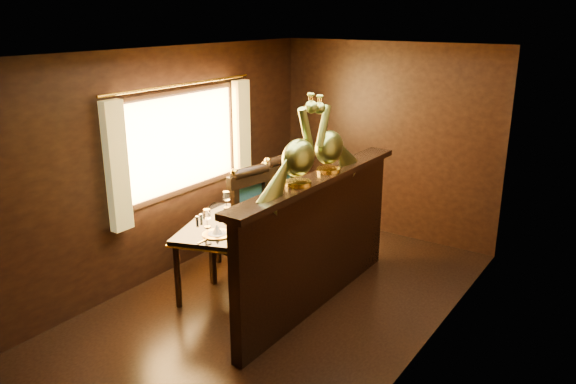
% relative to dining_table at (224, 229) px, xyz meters
% --- Properties ---
extents(ground, '(5.00, 5.00, 0.00)m').
position_rel_dining_table_xyz_m(ground, '(0.71, -0.08, -0.66)').
color(ground, black).
rests_on(ground, ground).
extents(room_shell, '(3.04, 5.04, 2.52)m').
position_rel_dining_table_xyz_m(room_shell, '(0.62, -0.06, 0.92)').
color(room_shell, black).
rests_on(room_shell, ground).
extents(partition, '(0.26, 2.70, 1.36)m').
position_rel_dining_table_xyz_m(partition, '(1.03, 0.22, 0.05)').
color(partition, black).
rests_on(partition, ground).
extents(dining_table, '(1.12, 1.41, 0.93)m').
position_rel_dining_table_xyz_m(dining_table, '(0.00, 0.00, 0.00)').
color(dining_table, black).
rests_on(dining_table, ground).
extents(chair_left, '(0.59, 0.61, 1.39)m').
position_rel_dining_table_xyz_m(chair_left, '(0.22, 0.09, 0.06)').
color(chair_left, black).
rests_on(chair_left, ground).
extents(chair_right, '(0.56, 0.59, 1.40)m').
position_rel_dining_table_xyz_m(chair_right, '(0.24, 0.60, 0.07)').
color(chair_right, black).
rests_on(chair_right, ground).
extents(peacock_left, '(0.25, 0.68, 0.81)m').
position_rel_dining_table_xyz_m(peacock_left, '(1.03, -0.16, 1.10)').
color(peacock_left, '#1B5339').
rests_on(peacock_left, partition).
extents(peacock_right, '(0.24, 0.65, 0.77)m').
position_rel_dining_table_xyz_m(peacock_right, '(1.03, 0.38, 1.09)').
color(peacock_right, '#1B5339').
rests_on(peacock_right, partition).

